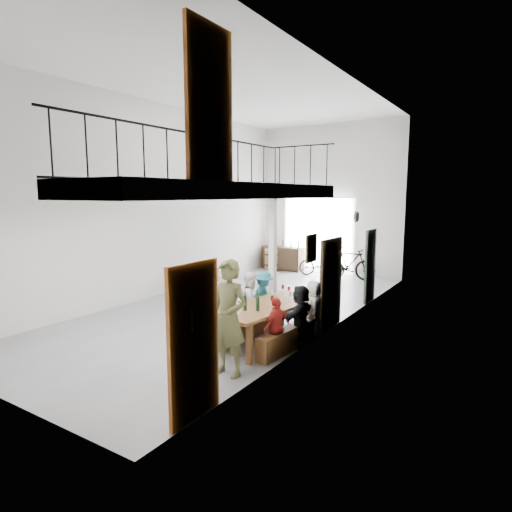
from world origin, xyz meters
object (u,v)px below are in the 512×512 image
Objects in this scene: serving_counter at (283,258)px; bicycle_near at (322,264)px; side_bench at (200,280)px; oak_barrel at (272,259)px; host_standing at (229,318)px; tasting_table at (268,308)px; bench_inner at (241,326)px.

serving_counter is 1.91m from bicycle_near.
bicycle_near is at bearing 55.00° from side_bench.
host_standing reaches higher than oak_barrel.
bicycle_near reaches higher than tasting_table.
oak_barrel is at bearing -140.60° from serving_counter.
serving_counter reaches higher than tasting_table.
oak_barrel is 2.22m from bicycle_near.
tasting_table is 0.75m from bench_inner.
bicycle_near is (2.60, 3.71, 0.21)m from side_bench.
host_standing is (4.02, -9.19, 0.51)m from serving_counter.
tasting_table is at bearing 101.83° from host_standing.
tasting_table is 1.53× the size of serving_counter.
serving_counter is (0.75, 4.17, 0.23)m from side_bench.
bench_inner is 2.63× the size of oak_barrel.
tasting_table is 7.34m from bicycle_near.
oak_barrel reaches higher than side_bench.
bicycle_near is (-2.17, 8.73, -0.52)m from host_standing.
bench_inner is 1.14× the size of host_standing.
bench_inner is at bearing -41.11° from side_bench.
bench_inner is 1.29× the size of bicycle_near.
host_standing is (0.24, -1.65, 0.25)m from tasting_table.
serving_counter is at bearing 117.82° from bench_inner.
serving_counter is 10.04m from host_standing.
side_bench is at bearing 135.81° from bicycle_near.
serving_counter reaches higher than bicycle_near.
side_bench is (-4.53, 3.36, -0.48)m from tasting_table.
side_bench is 0.96× the size of bicycle_near.
bench_inner is 8.25m from serving_counter.
host_standing is 9.01m from bicycle_near.
oak_barrel is 0.44m from serving_counter.
tasting_table is at bearing -173.97° from bicycle_near.
bicycle_near is (1.85, -0.46, -0.01)m from serving_counter.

